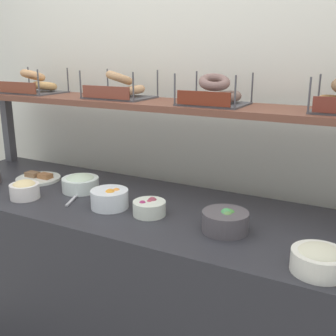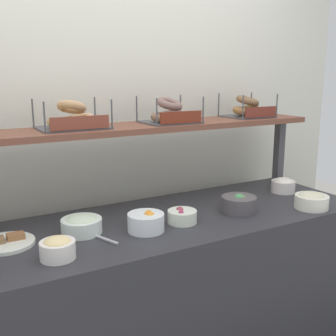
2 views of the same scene
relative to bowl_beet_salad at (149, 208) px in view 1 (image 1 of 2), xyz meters
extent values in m
cube|color=white|center=(-0.13, 0.64, 0.32)|extent=(3.49, 0.06, 2.40)
cube|color=#2D2D33|center=(-0.13, 0.09, -0.46)|extent=(2.29, 0.70, 0.85)
cube|color=#4C4C51|center=(-1.22, 0.36, 0.17)|extent=(0.05, 0.05, 0.40)
cube|color=brown|center=(-0.13, 0.36, 0.38)|extent=(2.25, 0.32, 0.03)
cylinder|color=white|center=(0.00, 0.00, 0.00)|extent=(0.14, 0.14, 0.06)
sphere|color=#A83B4D|center=(0.00, 0.00, 0.02)|extent=(0.03, 0.03, 0.03)
sphere|color=#9E2E5D|center=(-0.02, -0.02, 0.02)|extent=(0.03, 0.03, 0.03)
sphere|color=#963E4E|center=(0.00, 0.02, 0.02)|extent=(0.04, 0.04, 0.04)
cylinder|color=#544E52|center=(0.34, 0.00, 0.01)|extent=(0.18, 0.18, 0.08)
sphere|color=#699644|center=(0.35, 0.01, 0.03)|extent=(0.04, 0.04, 0.04)
sphere|color=#49A457|center=(0.34, 0.00, 0.03)|extent=(0.05, 0.05, 0.05)
sphere|color=#4F9442|center=(0.35, 0.01, 0.03)|extent=(0.04, 0.04, 0.04)
sphere|color=#4D9556|center=(0.34, -0.01, 0.03)|extent=(0.04, 0.04, 0.04)
sphere|color=#608F4B|center=(0.35, -0.01, 0.03)|extent=(0.04, 0.04, 0.04)
cylinder|color=white|center=(-0.62, -0.10, 0.00)|extent=(0.14, 0.14, 0.07)
ellipsoid|color=#F6DA95|center=(-0.62, -0.10, 0.03)|extent=(0.11, 0.11, 0.05)
cylinder|color=white|center=(-0.45, 0.10, 0.00)|extent=(0.18, 0.18, 0.07)
ellipsoid|color=beige|center=(-0.45, 0.10, 0.03)|extent=(0.14, 0.14, 0.05)
cylinder|color=white|center=(0.70, -0.15, 0.00)|extent=(0.17, 0.17, 0.07)
ellipsoid|color=beige|center=(0.70, -0.15, 0.03)|extent=(0.14, 0.14, 0.05)
cylinder|color=white|center=(-0.20, -0.01, 0.01)|extent=(0.16, 0.16, 0.08)
sphere|color=orange|center=(-0.18, -0.02, 0.04)|extent=(0.05, 0.05, 0.05)
sphere|color=orange|center=(-0.19, -0.01, 0.04)|extent=(0.04, 0.04, 0.04)
sphere|color=#F99740|center=(-0.17, 0.01, 0.04)|extent=(0.04, 0.04, 0.04)
cylinder|color=white|center=(-0.77, 0.13, -0.02)|extent=(0.23, 0.23, 0.01)
cube|color=brown|center=(-0.81, 0.13, -0.01)|extent=(0.07, 0.05, 0.02)
cube|color=#976139|center=(-0.73, 0.14, -0.01)|extent=(0.07, 0.05, 0.02)
cube|color=#B7B7BC|center=(-0.39, -0.03, -0.03)|extent=(0.06, 0.13, 0.01)
ellipsoid|color=#B7B7BC|center=(-0.43, 0.05, -0.02)|extent=(0.04, 0.03, 0.01)
cube|color=#4C4C51|center=(-0.98, 0.36, 0.40)|extent=(0.32, 0.24, 0.01)
cylinder|color=#4C4C51|center=(-0.82, 0.25, 0.47)|extent=(0.01, 0.01, 0.14)
cylinder|color=#4C4C51|center=(-1.13, 0.48, 0.47)|extent=(0.01, 0.01, 0.14)
cylinder|color=#4C4C51|center=(-0.82, 0.48, 0.47)|extent=(0.01, 0.01, 0.14)
cube|color=brown|center=(-0.98, 0.24, 0.44)|extent=(0.27, 0.01, 0.06)
torus|color=tan|center=(-1.03, 0.33, 0.43)|extent=(0.18, 0.18, 0.06)
torus|color=tan|center=(-0.93, 0.40, 0.44)|extent=(0.15, 0.15, 0.06)
torus|color=tan|center=(-0.98, 0.36, 0.50)|extent=(0.18, 0.18, 0.08)
cube|color=#4C4C51|center=(-0.39, 0.37, 0.40)|extent=(0.32, 0.24, 0.01)
cylinder|color=#4C4C51|center=(-0.55, 0.26, 0.47)|extent=(0.01, 0.01, 0.14)
cylinder|color=#4C4C51|center=(-0.23, 0.26, 0.47)|extent=(0.01, 0.01, 0.14)
cylinder|color=#4C4C51|center=(-0.55, 0.49, 0.47)|extent=(0.01, 0.01, 0.14)
cylinder|color=#4C4C51|center=(-0.23, 0.49, 0.47)|extent=(0.01, 0.01, 0.14)
cube|color=brown|center=(-0.39, 0.25, 0.44)|extent=(0.28, 0.01, 0.06)
torus|color=tan|center=(-0.45, 0.34, 0.43)|extent=(0.19, 0.19, 0.06)
torus|color=tan|center=(-0.34, 0.41, 0.44)|extent=(0.18, 0.17, 0.06)
torus|color=tan|center=(-0.39, 0.37, 0.50)|extent=(0.20, 0.20, 0.09)
cube|color=#4C4C51|center=(0.13, 0.35, 0.40)|extent=(0.29, 0.24, 0.01)
cylinder|color=#4C4C51|center=(0.00, 0.24, 0.47)|extent=(0.01, 0.01, 0.14)
cylinder|color=#4C4C51|center=(0.27, 0.24, 0.47)|extent=(0.01, 0.01, 0.14)
cylinder|color=#4C4C51|center=(0.00, 0.47, 0.47)|extent=(0.01, 0.01, 0.14)
cylinder|color=#4C4C51|center=(0.27, 0.47, 0.47)|extent=(0.01, 0.01, 0.14)
cube|color=maroon|center=(0.13, 0.23, 0.44)|extent=(0.24, 0.01, 0.06)
torus|color=brown|center=(0.08, 0.32, 0.43)|extent=(0.18, 0.18, 0.05)
torus|color=#785D52|center=(0.18, 0.39, 0.43)|extent=(0.20, 0.20, 0.05)
torus|color=#806059|center=(0.13, 0.35, 0.50)|extent=(0.19, 0.20, 0.08)
cylinder|color=#4C4C51|center=(0.56, 0.26, 0.47)|extent=(0.01, 0.01, 0.14)
cylinder|color=#4C4C51|center=(0.56, 0.49, 0.47)|extent=(0.01, 0.01, 0.14)
torus|color=brown|center=(0.64, 0.34, 0.44)|extent=(0.20, 0.20, 0.06)
camera|label=1|loc=(0.83, -1.38, 0.63)|focal=43.95mm
camera|label=2|loc=(-0.98, -1.59, 0.66)|focal=44.72mm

